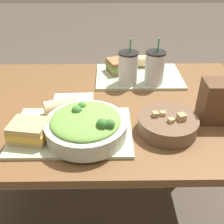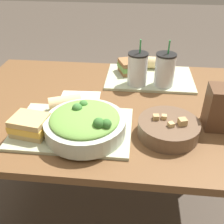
{
  "view_description": "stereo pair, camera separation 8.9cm",
  "coord_description": "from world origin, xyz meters",
  "px_view_note": "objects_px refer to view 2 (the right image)",
  "views": [
    {
      "loc": [
        0.01,
        -0.93,
        1.27
      ],
      "look_at": [
        0.02,
        -0.19,
        0.79
      ],
      "focal_mm": 42.0,
      "sensor_mm": 36.0,
      "label": 1
    },
    {
      "loc": [
        0.1,
        -0.93,
        1.27
      ],
      "look_at": [
        0.02,
        -0.19,
        0.79
      ],
      "focal_mm": 42.0,
      "sensor_mm": 36.0,
      "label": 2
    }
  ],
  "objects_px": {
    "drink_cup_red": "(165,71)",
    "salad_bowl": "(85,123)",
    "soup_bowl": "(168,128)",
    "drink_cup_dark": "(137,70)",
    "napkin_folded": "(80,98)",
    "sandwich_far": "(131,66)",
    "baguette_near": "(66,103)",
    "baguette_far": "(157,63)",
    "sandwich_near": "(30,125)"
  },
  "relations": [
    {
      "from": "soup_bowl",
      "to": "baguette_near",
      "type": "xyz_separation_m",
      "value": [
        -0.39,
        0.11,
        0.01
      ]
    },
    {
      "from": "drink_cup_dark",
      "to": "napkin_folded",
      "type": "height_order",
      "value": "drink_cup_dark"
    },
    {
      "from": "sandwich_far",
      "to": "drink_cup_red",
      "type": "distance_m",
      "value": 0.2
    },
    {
      "from": "baguette_near",
      "to": "napkin_folded",
      "type": "distance_m",
      "value": 0.12
    },
    {
      "from": "salad_bowl",
      "to": "drink_cup_dark",
      "type": "bearing_deg",
      "value": 67.38
    },
    {
      "from": "baguette_near",
      "to": "sandwich_far",
      "type": "xyz_separation_m",
      "value": [
        0.23,
        0.38,
        0.0
      ]
    },
    {
      "from": "baguette_near",
      "to": "drink_cup_red",
      "type": "distance_m",
      "value": 0.47
    },
    {
      "from": "baguette_near",
      "to": "baguette_far",
      "type": "distance_m",
      "value": 0.58
    },
    {
      "from": "baguette_near",
      "to": "drink_cup_dark",
      "type": "bearing_deg",
      "value": -68.77
    },
    {
      "from": "drink_cup_dark",
      "to": "drink_cup_red",
      "type": "bearing_deg",
      "value": 0.0
    },
    {
      "from": "soup_bowl",
      "to": "drink_cup_red",
      "type": "bearing_deg",
      "value": 89.3
    },
    {
      "from": "drink_cup_dark",
      "to": "sandwich_far",
      "type": "bearing_deg",
      "value": 105.39
    },
    {
      "from": "drink_cup_dark",
      "to": "baguette_near",
      "type": "bearing_deg",
      "value": -136.39
    },
    {
      "from": "baguette_far",
      "to": "salad_bowl",
      "type": "bearing_deg",
      "value": 157.97
    },
    {
      "from": "salad_bowl",
      "to": "napkin_folded",
      "type": "xyz_separation_m",
      "value": [
        -0.07,
        0.25,
        -0.05
      ]
    },
    {
      "from": "soup_bowl",
      "to": "salad_bowl",
      "type": "bearing_deg",
      "value": -173.08
    },
    {
      "from": "salad_bowl",
      "to": "drink_cup_red",
      "type": "distance_m",
      "value": 0.49
    },
    {
      "from": "sandwich_near",
      "to": "baguette_far",
      "type": "distance_m",
      "value": 0.75
    },
    {
      "from": "soup_bowl",
      "to": "drink_cup_dark",
      "type": "xyz_separation_m",
      "value": [
        -0.12,
        0.36,
        0.05
      ]
    },
    {
      "from": "sandwich_near",
      "to": "drink_cup_red",
      "type": "height_order",
      "value": "drink_cup_red"
    },
    {
      "from": "sandwich_near",
      "to": "soup_bowl",
      "type": "bearing_deg",
      "value": 15.52
    },
    {
      "from": "sandwich_near",
      "to": "baguette_near",
      "type": "height_order",
      "value": "sandwich_near"
    },
    {
      "from": "soup_bowl",
      "to": "sandwich_far",
      "type": "xyz_separation_m",
      "value": [
        -0.15,
        0.49,
        0.01
      ]
    },
    {
      "from": "salad_bowl",
      "to": "sandwich_far",
      "type": "relative_size",
      "value": 1.94
    },
    {
      "from": "baguette_far",
      "to": "soup_bowl",
      "type": "bearing_deg",
      "value": -175.92
    },
    {
      "from": "drink_cup_red",
      "to": "sandwich_near",
      "type": "bearing_deg",
      "value": -138.76
    },
    {
      "from": "salad_bowl",
      "to": "sandwich_near",
      "type": "relative_size",
      "value": 2.03
    },
    {
      "from": "salad_bowl",
      "to": "sandwich_near",
      "type": "distance_m",
      "value": 0.19
    },
    {
      "from": "baguette_near",
      "to": "drink_cup_red",
      "type": "height_order",
      "value": "drink_cup_red"
    },
    {
      "from": "baguette_near",
      "to": "sandwich_far",
      "type": "relative_size",
      "value": 0.97
    },
    {
      "from": "baguette_near",
      "to": "sandwich_far",
      "type": "distance_m",
      "value": 0.45
    },
    {
      "from": "drink_cup_dark",
      "to": "drink_cup_red",
      "type": "relative_size",
      "value": 0.99
    },
    {
      "from": "salad_bowl",
      "to": "drink_cup_dark",
      "type": "height_order",
      "value": "drink_cup_dark"
    },
    {
      "from": "soup_bowl",
      "to": "sandwich_near",
      "type": "distance_m",
      "value": 0.47
    },
    {
      "from": "soup_bowl",
      "to": "drink_cup_red",
      "type": "xyz_separation_m",
      "value": [
        0.0,
        0.36,
        0.05
      ]
    },
    {
      "from": "soup_bowl",
      "to": "drink_cup_red",
      "type": "distance_m",
      "value": 0.36
    },
    {
      "from": "sandwich_near",
      "to": "baguette_near",
      "type": "distance_m",
      "value": 0.18
    },
    {
      "from": "baguette_far",
      "to": "napkin_folded",
      "type": "height_order",
      "value": "baguette_far"
    },
    {
      "from": "baguette_far",
      "to": "drink_cup_red",
      "type": "relative_size",
      "value": 0.48
    },
    {
      "from": "soup_bowl",
      "to": "napkin_folded",
      "type": "xyz_separation_m",
      "value": [
        -0.36,
        0.22,
        -0.03
      ]
    },
    {
      "from": "drink_cup_red",
      "to": "salad_bowl",
      "type": "bearing_deg",
      "value": -125.88
    },
    {
      "from": "sandwich_far",
      "to": "napkin_folded",
      "type": "bearing_deg",
      "value": -149.09
    },
    {
      "from": "sandwich_near",
      "to": "baguette_near",
      "type": "relative_size",
      "value": 0.99
    },
    {
      "from": "sandwich_near",
      "to": "napkin_folded",
      "type": "xyz_separation_m",
      "value": [
        0.11,
        0.27,
        -0.04
      ]
    },
    {
      "from": "sandwich_far",
      "to": "drink_cup_red",
      "type": "bearing_deg",
      "value": -60.19
    },
    {
      "from": "sandwich_near",
      "to": "napkin_folded",
      "type": "bearing_deg",
      "value": 76.93
    },
    {
      "from": "drink_cup_red",
      "to": "napkin_folded",
      "type": "relative_size",
      "value": 1.21
    },
    {
      "from": "sandwich_near",
      "to": "sandwich_far",
      "type": "height_order",
      "value": "same"
    },
    {
      "from": "sandwich_far",
      "to": "napkin_folded",
      "type": "height_order",
      "value": "sandwich_far"
    },
    {
      "from": "baguette_far",
      "to": "napkin_folded",
      "type": "distance_m",
      "value": 0.48
    }
  ]
}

